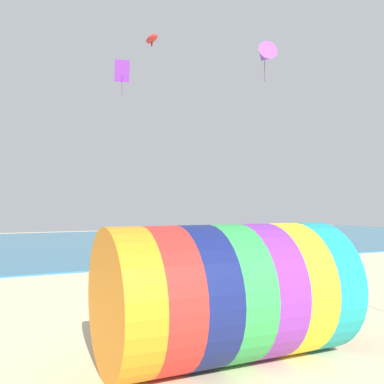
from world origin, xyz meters
name	(u,v)px	position (x,y,z in m)	size (l,w,h in m)	color
ground_plane	(272,354)	(0.00, 0.00, 0.00)	(120.00, 120.00, 0.00)	beige
sea	(59,244)	(0.00, 36.73, 0.05)	(120.00, 40.00, 0.10)	teal
giant_inflatable_tube	(226,292)	(-1.42, 0.11, 1.80)	(6.62, 3.74, 3.60)	orange
kite_handler	(338,307)	(3.05, 0.59, 0.83)	(0.42, 0.38, 1.64)	#726651
kite_red_parafoil	(152,39)	(0.84, 11.71, 13.13)	(0.54, 1.20, 0.61)	red
kite_purple_delta	(265,55)	(8.21, 11.64, 13.35)	(1.53, 1.71, 2.37)	purple
kite_purple_diamond	(122,71)	(0.75, 16.91, 12.82)	(1.07, 0.80, 2.30)	purple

